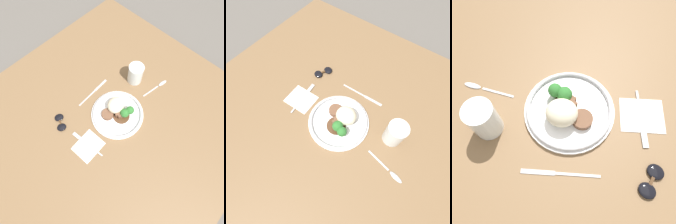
{
  "view_description": "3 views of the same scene",
  "coord_description": "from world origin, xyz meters",
  "views": [
    {
      "loc": [
        -0.22,
        -0.23,
        0.85
      ],
      "look_at": [
        0.01,
        -0.0,
        0.08
      ],
      "focal_mm": 28.0,
      "sensor_mm": 36.0,
      "label": 1
    },
    {
      "loc": [
        0.21,
        -0.27,
        0.73
      ],
      "look_at": [
        0.01,
        0.0,
        0.08
      ],
      "focal_mm": 28.0,
      "sensor_mm": 36.0,
      "label": 2
    },
    {
      "loc": [
        0.01,
        0.25,
        0.61
      ],
      "look_at": [
        0.04,
        -0.0,
        0.07
      ],
      "focal_mm": 35.0,
      "sensor_mm": 36.0,
      "label": 3
    }
  ],
  "objects": [
    {
      "name": "spoon",
      "position": [
        0.31,
        -0.07,
        0.04
      ],
      "size": [
        0.16,
        0.04,
        0.01
      ],
      "rotation": [
        0.0,
        0.0,
        -0.18
      ],
      "color": "#B7B7BC",
      "rests_on": "dining_table"
    },
    {
      "name": "fork",
      "position": [
        -0.18,
        -0.0,
        0.04
      ],
      "size": [
        0.03,
        0.18,
        0.0
      ],
      "rotation": [
        0.0,
        0.0,
        1.69
      ],
      "color": "#B7B7BC",
      "rests_on": "napkin"
    },
    {
      "name": "knife",
      "position": [
        0.04,
        0.16,
        0.04
      ],
      "size": [
        0.21,
        0.02,
        0.0
      ],
      "rotation": [
        0.0,
        0.0,
        0.05
      ],
      "color": "#B7B7BC",
      "rests_on": "dining_table"
    },
    {
      "name": "sunglasses",
      "position": [
        -0.19,
        0.15,
        0.04
      ],
      "size": [
        0.08,
        0.1,
        0.01
      ],
      "rotation": [
        0.0,
        0.0,
        -0.45
      ],
      "color": "black",
      "rests_on": "dining_table"
    },
    {
      "name": "plate",
      "position": [
        0.04,
        -0.02,
        0.06
      ],
      "size": [
        0.26,
        0.26,
        0.08
      ],
      "color": "white",
      "rests_on": "dining_table"
    },
    {
      "name": "juice_glass",
      "position": [
        0.25,
        0.06,
        0.08
      ],
      "size": [
        0.08,
        0.08,
        0.11
      ],
      "color": "orange",
      "rests_on": "dining_table"
    },
    {
      "name": "dining_table",
      "position": [
        0.0,
        0.0,
        0.02
      ],
      "size": [
        1.28,
        1.25,
        0.04
      ],
      "color": "brown",
      "rests_on": "ground"
    },
    {
      "name": "napkin",
      "position": [
        -0.18,
        -0.03,
        0.04
      ],
      "size": [
        0.13,
        0.11,
        0.0
      ],
      "color": "white",
      "rests_on": "dining_table"
    },
    {
      "name": "ground_plane",
      "position": [
        0.0,
        0.0,
        0.0
      ],
      "size": [
        8.0,
        8.0,
        0.0
      ],
      "primitive_type": "plane",
      "color": "#5B5651"
    }
  ]
}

